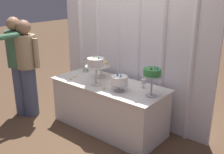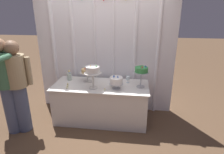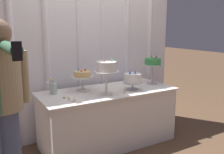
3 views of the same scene
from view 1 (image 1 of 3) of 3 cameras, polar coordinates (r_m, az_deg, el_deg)
The scene contains 15 objects.
ground_plane at distance 4.30m, azimuth -1.53°, elevation -11.15°, with size 24.00×24.00×0.00m, color brown.
draped_curtain at distance 4.25m, azimuth 3.49°, elevation 9.80°, with size 2.85×0.17×2.82m.
cake_table at distance 4.19m, azimuth -0.67°, elevation -6.19°, with size 1.81×0.79×0.75m.
cake_display_leftmost at distance 4.28m, azimuth -2.39°, elevation 2.56°, with size 0.29×0.29×0.30m.
cake_display_midleft at distance 3.90m, azimuth -3.47°, elevation 2.85°, with size 0.31×0.31×0.44m.
cake_display_midright at distance 3.72m, azimuth 1.60°, elevation -0.84°, with size 0.25×0.25×0.26m.
cake_display_rightmost at distance 3.53m, azimuth 8.59°, elevation 0.68°, with size 0.28×0.28×0.42m.
wine_glass at distance 3.87m, azimuth 6.77°, elevation -0.99°, with size 0.07×0.07×0.14m.
flower_vase at distance 4.59m, azimuth -5.67°, elevation 2.02°, with size 0.12×0.09×0.20m.
tealight_far_left at distance 4.41m, azimuth -7.49°, elevation 0.31°, with size 0.04×0.04×0.03m.
tealight_near_left at distance 4.34m, azimuth -8.06°, elevation -0.04°, with size 0.04×0.04×0.03m.
tealight_near_right at distance 4.27m, azimuth -8.76°, elevation -0.40°, with size 0.05×0.05×0.03m.
tealight_far_right at distance 3.81m, azimuth -1.61°, elevation -2.57°, with size 0.04×0.04×0.03m.
guest_man_dark_suit at distance 4.66m, azimuth -17.65°, elevation 2.46°, with size 0.49×0.42×1.65m.
guest_girl_blue_dress at distance 4.73m, azimuth -19.57°, elevation 3.01°, with size 0.47×0.77×1.69m.
Camera 1 is at (2.46, -2.79, 2.14)m, focal length 42.81 mm.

